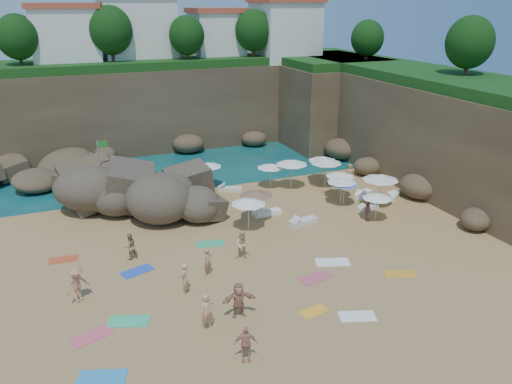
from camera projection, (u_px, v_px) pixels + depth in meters
name	position (u px, v px, depth m)	size (l,w,h in m)	color
ground	(245.00, 242.00, 31.26)	(120.00, 120.00, 0.00)	tan
seawater	(150.00, 133.00, 57.15)	(120.00, 120.00, 0.00)	#0C4751
cliff_back	(176.00, 105.00, 52.12)	(44.00, 8.00, 8.00)	brown
cliff_right	(414.00, 125.00, 43.51)	(8.00, 30.00, 8.00)	brown
cliff_corner	(325.00, 103.00, 53.16)	(10.00, 12.00, 8.00)	brown
rock_promontory	(51.00, 184.00, 41.14)	(12.00, 7.00, 2.00)	brown
clifftop_buildings	(179.00, 32.00, 50.56)	(28.48, 9.48, 7.00)	white
clifftop_trees	(215.00, 35.00, 45.79)	(35.60, 23.82, 4.40)	#11380F
rock_outcrop	(146.00, 215.00, 35.25)	(8.25, 6.19, 3.30)	brown
flag_pole	(101.00, 160.00, 38.38)	(0.81, 0.31, 4.26)	silver
parasol_0	(270.00, 166.00, 39.72)	(2.13, 2.13, 2.02)	silver
parasol_1	(208.00, 165.00, 39.89)	(2.18, 2.18, 2.06)	silver
parasol_2	(326.00, 161.00, 39.81)	(2.54, 2.54, 2.40)	silver
parasol_3	(323.00, 159.00, 40.99)	(2.32, 2.32, 2.20)	silver
parasol_4	(342.00, 180.00, 36.37)	(2.20, 2.20, 2.08)	silver
parasol_5	(248.00, 201.00, 32.26)	(2.30, 2.30, 2.17)	silver
parasol_6	(256.00, 193.00, 33.57)	(2.34, 2.34, 2.21)	silver
parasol_7	(292.00, 162.00, 39.51)	(2.52, 2.52, 2.39)	silver
parasol_8	(340.00, 174.00, 37.64)	(2.18, 2.18, 2.06)	silver
parasol_9	(377.00, 196.00, 33.71)	(2.06, 2.06, 1.95)	silver
parasol_10	(345.00, 183.00, 36.30)	(2.03, 2.03, 1.92)	silver
parasol_11	(381.00, 177.00, 35.85)	(2.62, 2.62, 2.48)	silver
lounger_0	(267.00, 213.00, 35.16)	(2.06, 0.69, 0.32)	white
lounger_1	(230.00, 189.00, 39.66)	(1.91, 0.64, 0.30)	white
lounger_2	(394.00, 195.00, 38.37)	(1.85, 0.62, 0.29)	white
lounger_3	(304.00, 222.00, 33.75)	(2.06, 0.69, 0.32)	silver
lounger_4	(368.00, 208.00, 36.09)	(1.56, 0.52, 0.24)	silver
lounger_5	(364.00, 194.00, 38.54)	(2.02, 0.67, 0.31)	white
towel_0	(102.00, 378.00, 19.94)	(1.93, 0.96, 0.03)	#2890D6
towel_1	(92.00, 336.00, 22.45)	(1.81, 0.91, 0.03)	#D65366
towel_2	(314.00, 311.00, 24.23)	(1.45, 0.73, 0.03)	#FEAA28
towel_3	(129.00, 321.00, 23.48)	(1.91, 0.95, 0.03)	#37C27F
towel_5	(332.00, 262.00, 28.79)	(1.93, 0.97, 0.03)	white
towel_7	(63.00, 259.00, 29.10)	(1.62, 0.81, 0.03)	#CA4623
towel_8	(137.00, 271.00, 27.84)	(1.74, 0.87, 0.03)	blue
towel_9	(316.00, 278.00, 27.15)	(1.83, 0.91, 0.03)	#CC4F63
towel_10	(400.00, 274.00, 27.55)	(1.64, 0.82, 0.03)	gold
towel_11	(210.00, 244.00, 30.99)	(1.76, 0.88, 0.03)	#32B174
towel_13	(357.00, 316.00, 23.85)	(1.74, 0.87, 0.03)	white
person_stand_0	(207.00, 312.00, 22.62)	(0.67, 0.44, 1.83)	tan
person_stand_1	(130.00, 246.00, 28.94)	(0.78, 0.61, 1.60)	#A77953
person_stand_2	(205.00, 200.00, 35.48)	(1.12, 0.46, 1.73)	#F09B88
person_stand_3	(368.00, 210.00, 33.99)	(0.93, 0.39, 1.58)	#995B4C
person_stand_4	(350.00, 172.00, 41.71)	(0.70, 0.38, 1.44)	tan
person_stand_5	(100.00, 186.00, 38.07)	(1.76, 0.51, 1.90)	tan
person_stand_6	(185.00, 279.00, 25.47)	(0.62, 0.41, 1.70)	tan
person_lie_0	(79.00, 296.00, 25.03)	(1.21, 1.88, 0.50)	tan
person_lie_1	(246.00, 356.00, 20.89)	(0.95, 1.62, 0.40)	tan
person_lie_3	(239.00, 312.00, 23.83)	(1.62, 1.75, 0.47)	tan
person_lie_4	(208.00, 272.00, 27.46)	(0.56, 1.54, 0.37)	tan
person_lie_5	(243.00, 253.00, 29.16)	(0.83, 1.71, 0.65)	#E6B982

